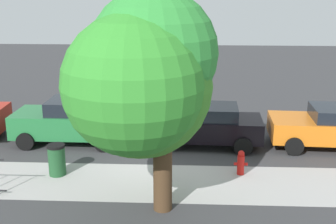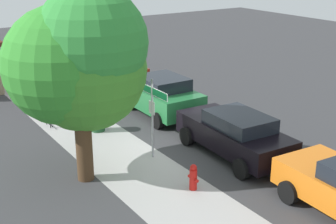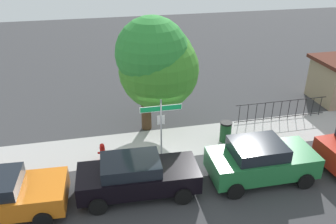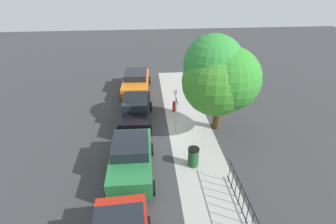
{
  "view_description": "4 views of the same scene",
  "coord_description": "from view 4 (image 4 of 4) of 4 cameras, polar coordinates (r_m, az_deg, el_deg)",
  "views": [
    {
      "loc": [
        -0.75,
        13.13,
        5.63
      ],
      "look_at": [
        -0.11,
        -0.09,
        1.78
      ],
      "focal_mm": 46.49,
      "sensor_mm": 36.0,
      "label": 1
    },
    {
      "loc": [
        -11.97,
        7.75,
        6.51
      ],
      "look_at": [
        -0.02,
        -0.11,
        1.51
      ],
      "focal_mm": 50.14,
      "sensor_mm": 36.0,
      "label": 2
    },
    {
      "loc": [
        -2.37,
        -12.2,
        8.61
      ],
      "look_at": [
        0.54,
        0.93,
        1.79
      ],
      "focal_mm": 37.31,
      "sensor_mm": 36.0,
      "label": 3
    },
    {
      "loc": [
        13.63,
        -1.27,
        8.54
      ],
      "look_at": [
        0.42,
        -0.07,
        1.48
      ],
      "focal_mm": 29.06,
      "sensor_mm": 36.0,
      "label": 4
    }
  ],
  "objects": [
    {
      "name": "ground_plane",
      "position": [
        16.13,
        0.11,
        -3.93
      ],
      "size": [
        60.0,
        60.0,
        0.0
      ],
      "primitive_type": "plane",
      "color": "#38383A"
    },
    {
      "name": "sidewalk_strip",
      "position": [
        14.65,
        5.95,
        -7.78
      ],
      "size": [
        24.0,
        2.6,
        0.0
      ],
      "primitive_type": "cube",
      "color": "#A7A4A2",
      "rests_on": "ground_plane"
    },
    {
      "name": "street_sign",
      "position": [
        15.16,
        1.67,
        1.88
      ],
      "size": [
        1.76,
        0.07,
        2.66
      ],
      "color": "#9EA0A5",
      "rests_on": "ground_plane"
    },
    {
      "name": "shade_tree",
      "position": [
        14.7,
        10.73,
        7.36
      ],
      "size": [
        3.77,
        4.17,
        5.64
      ],
      "color": "#48321E",
      "rests_on": "ground_plane"
    },
    {
      "name": "car_orange",
      "position": [
        21.16,
        -6.74,
        6.34
      ],
      "size": [
        4.61,
        2.29,
        1.5
      ],
      "rotation": [
        0.0,
        0.0,
        -0.05
      ],
      "color": "orange",
      "rests_on": "ground_plane"
    },
    {
      "name": "car_black",
      "position": [
        16.79,
        -6.79,
        0.32
      ],
      "size": [
        4.46,
        2.08,
        1.51
      ],
      "rotation": [
        0.0,
        0.0,
        -0.04
      ],
      "color": "black",
      "rests_on": "ground_plane"
    },
    {
      "name": "car_green",
      "position": [
        12.7,
        -7.75,
        -9.56
      ],
      "size": [
        4.14,
        2.12,
        1.65
      ],
      "rotation": [
        0.0,
        0.0,
        -0.01
      ],
      "color": "#237139",
      "rests_on": "ground_plane"
    },
    {
      "name": "iron_fence",
      "position": [
        11.08,
        16.35,
        -19.54
      ],
      "size": [
        5.05,
        0.04,
        1.07
      ],
      "color": "black",
      "rests_on": "ground_plane"
    },
    {
      "name": "fire_hydrant",
      "position": [
        18.08,
        1.3,
        1.21
      ],
      "size": [
        0.42,
        0.22,
        0.78
      ],
      "color": "red",
      "rests_on": "ground_plane"
    },
    {
      "name": "trash_bin",
      "position": [
        13.3,
        5.35,
        -9.35
      ],
      "size": [
        0.55,
        0.55,
        0.98
      ],
      "color": "#1E4C28",
      "rests_on": "ground_plane"
    }
  ]
}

